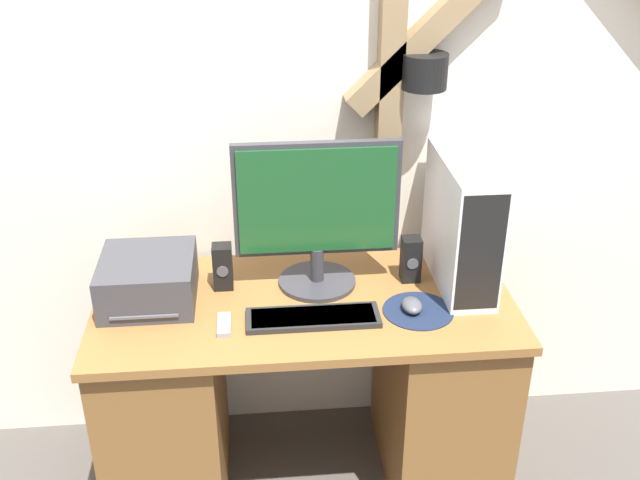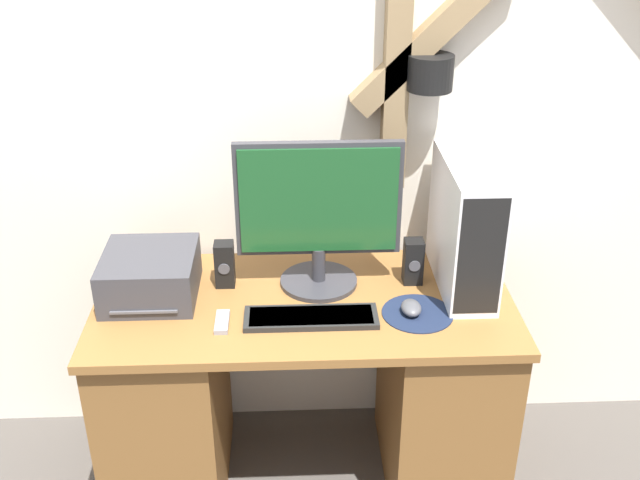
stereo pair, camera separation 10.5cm
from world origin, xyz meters
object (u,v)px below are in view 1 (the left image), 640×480
keyboard (313,318)px  computer_tower (462,222)px  mouse (412,305)px  speaker_right (411,259)px  remote_control (224,325)px  printer (148,280)px  monitor (317,211)px  speaker_left (223,267)px

keyboard → computer_tower: computer_tower is taller
mouse → speaker_right: bearing=80.3°
computer_tower → speaker_right: 0.21m
speaker_right → computer_tower: bearing=-6.2°
speaker_right → remote_control: 0.67m
printer → speaker_right: size_ratio=2.02×
speaker_right → remote_control: size_ratio=1.32×
monitor → keyboard: bearing=-98.3°
keyboard → mouse: size_ratio=4.61×
monitor → speaker_right: bearing=-1.0°
keyboard → mouse: (0.32, 0.02, 0.01)m
mouse → remote_control: (-0.59, -0.03, -0.02)m
printer → remote_control: size_ratio=2.66×
monitor → speaker_right: monitor is taller
computer_tower → remote_control: 0.84m
mouse → speaker_left: speaker_left is taller
printer → speaker_left: (0.24, 0.06, 0.00)m
monitor → mouse: size_ratio=5.94×
mouse → keyboard: bearing=-176.3°
printer → remote_control: bearing=-37.0°
keyboard → speaker_right: speaker_right is taller
monitor → computer_tower: 0.48m
mouse → computer_tower: 0.33m
speaker_right → speaker_left: bearing=179.3°
mouse → computer_tower: bearing=43.3°
printer → speaker_left: speaker_left is taller
mouse → printer: bearing=169.7°
computer_tower → monitor: bearing=177.3°
monitor → speaker_left: size_ratio=3.43×
monitor → printer: 0.59m
computer_tower → printer: (-1.03, -0.03, -0.14)m
monitor → printer: size_ratio=1.70×
keyboard → computer_tower: 0.59m
computer_tower → remote_control: computer_tower is taller
mouse → speaker_left: size_ratio=0.58×
remote_control → printer: bearing=143.0°
mouse → printer: size_ratio=0.29×
keyboard → monitor: bearing=81.7°
printer → speaker_left: size_ratio=2.02×
printer → remote_control: 0.31m
keyboard → printer: printer is taller
keyboard → mouse: bearing=3.7°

